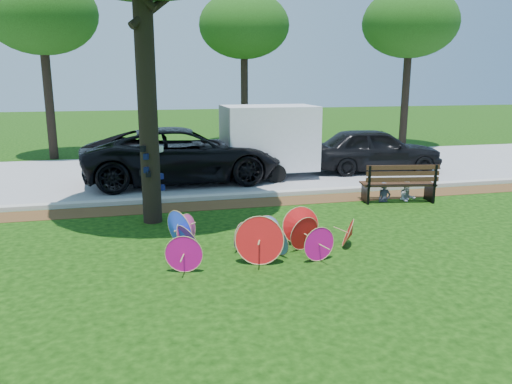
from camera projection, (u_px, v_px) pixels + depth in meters
ground at (255, 265)px, 9.16m from camera, size 90.00×90.00×0.00m
mulch_strip at (216, 205)px, 13.42m from camera, size 90.00×1.00×0.01m
curb at (212, 197)px, 14.07m from camera, size 90.00×0.30×0.12m
street at (195, 172)px, 18.01m from camera, size 90.00×8.00×0.01m
parasol_pile at (253, 235)px, 9.69m from camera, size 4.00×1.79×0.92m
black_van at (183, 155)px, 16.21m from camera, size 6.48×3.16×1.78m
dark_pickup at (374, 150)px, 17.96m from camera, size 4.87×2.41×1.60m
cargo_trailer at (269, 138)px, 16.86m from camera, size 3.04×1.93×2.73m
park_bench at (398, 182)px, 13.74m from camera, size 2.13×1.11×1.06m
person_left at (385, 183)px, 13.71m from camera, size 0.39×0.26×1.04m
person_right at (408, 182)px, 13.87m from camera, size 0.53×0.43×1.03m
bg_trees at (241, 22)px, 22.28m from camera, size 20.37×7.41×7.40m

